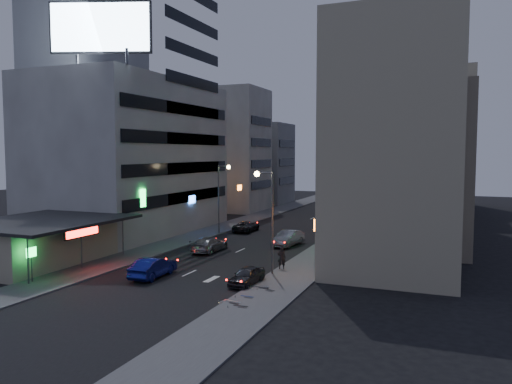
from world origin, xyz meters
The scene contains 29 objects.
ground centered at (0.00, 0.00, 0.00)m, with size 180.00×180.00×0.00m, color black.
sidewalk_left centered at (-8.00, 30.00, 0.06)m, with size 4.00×120.00×0.12m, color #4C4C4F.
sidewalk_right centered at (8.00, 30.00, 0.06)m, with size 4.00×120.00×0.12m, color #4C4C4F.
food_court centered at (-13.90, 2.00, 1.98)m, with size 11.00×13.00×3.88m.
white_building centered at (-17.00, 20.00, 9.00)m, with size 14.00×24.00×18.00m, color beige.
grey_tower centered at (-26.00, 23.00, 17.00)m, with size 10.00×14.00×34.00m, color gray.
shophouse_near centered at (15.00, 10.50, 10.00)m, with size 10.00×11.00×20.00m, color tan.
shophouse_mid centered at (15.50, 22.00, 8.00)m, with size 11.00×12.00×16.00m, color tan.
shophouse_far centered at (15.00, 35.00, 11.00)m, with size 10.00×14.00×22.00m, color tan.
far_left_a centered at (-15.50, 45.00, 10.00)m, with size 11.00×10.00×20.00m, color beige.
far_left_b centered at (-16.00, 58.00, 7.50)m, with size 12.00×10.00×15.00m, color gray.
far_right_a centered at (15.50, 50.00, 9.00)m, with size 11.00×12.00×18.00m, color tan.
far_right_b centered at (16.00, 64.00, 12.00)m, with size 12.00×12.00×24.00m, color tan.
billboard centered at (-12.99, 9.97, 21.66)m, with size 9.52×3.75×6.20m.
street_lamp_right_near centered at (5.90, 6.00, 5.36)m, with size 1.60×0.44×8.02m.
street_lamp_left centered at (-5.90, 22.00, 5.36)m, with size 1.60×0.44×8.02m.
street_lamp_right_far centered at (5.90, 40.00, 5.36)m, with size 1.60×0.44×8.02m.
parked_car_right_near centered at (5.60, 2.57, 0.66)m, with size 1.55×3.85×1.31m, color #2A2B30.
parked_car_right_mid centered at (3.59, 18.09, 0.79)m, with size 1.67×4.78×1.58m, color #93939A.
parked_car_left centered at (-4.08, 25.01, 0.64)m, with size 2.13×4.62×1.29m, color #242429.
parked_car_right_far centered at (5.60, 29.57, 0.72)m, with size 2.03×4.98×1.45m, color #A2A5AA.
road_car_blue centered at (-1.94, 1.84, 0.77)m, with size 1.64×4.70×1.55m, color navy.
road_car_silver centered at (-2.54, 12.35, 0.72)m, with size 2.02×4.98×1.45m, color #A2A5AA.
person centered at (6.48, 7.71, 1.05)m, with size 0.68×0.44×1.85m, color black.
scooter_black_a centered at (7.88, -2.46, 0.62)m, with size 1.65×0.55×1.01m, color black, non-canonical shape.
scooter_silver_a centered at (7.16, -1.92, 0.69)m, with size 1.87×0.62×1.14m, color #B2B5BA, non-canonical shape.
scooter_blue centered at (7.45, -0.48, 0.61)m, with size 1.61×0.54×0.99m, color navy, non-canonical shape.
scooter_black_b centered at (8.23, 1.44, 0.62)m, with size 1.64×0.55×1.00m, color black, non-canonical shape.
scooter_silver_b centered at (7.49, 2.20, 0.71)m, with size 1.95×0.65×1.19m, color #B1B4B9, non-canonical shape.
Camera 1 is at (19.61, -30.17, 9.57)m, focal length 35.00 mm.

